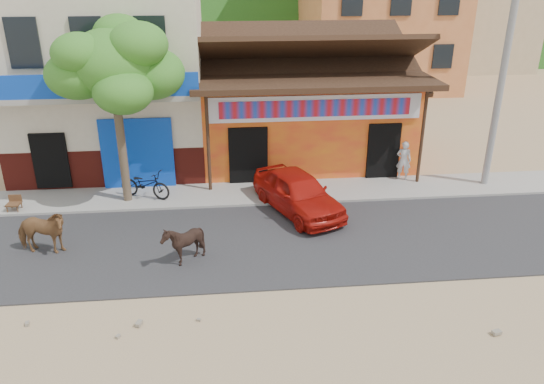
{
  "coord_description": "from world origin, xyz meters",
  "views": [
    {
      "loc": [
        -1.34,
        -11.11,
        7.54
      ],
      "look_at": [
        0.07,
        3.0,
        1.4
      ],
      "focal_mm": 35.0,
      "sensor_mm": 36.0,
      "label": 1
    }
  ],
  "objects": [
    {
      "name": "red_car",
      "position": [
        1.06,
        4.47,
        0.71
      ],
      "size": [
        3.01,
        4.26,
        1.35
      ],
      "primitive_type": "imported",
      "rotation": [
        0.0,
        0.0,
        0.4
      ],
      "color": "#AC140C",
      "rests_on": "road"
    },
    {
      "name": "sidewalk",
      "position": [
        0.0,
        6.0,
        0.06
      ],
      "size": [
        60.0,
        2.0,
        0.12
      ],
      "primitive_type": "cube",
      "color": "gray",
      "rests_on": "ground"
    },
    {
      "name": "scooter",
      "position": [
        -4.0,
        5.92,
        0.6
      ],
      "size": [
        1.95,
        1.33,
        0.97
      ],
      "primitive_type": "imported",
      "rotation": [
        0.0,
        0.0,
        1.16
      ],
      "color": "black",
      "rests_on": "sidewalk"
    },
    {
      "name": "cafe_chair_right",
      "position": [
        -8.15,
        5.3,
        0.56
      ],
      "size": [
        0.44,
        0.44,
        0.88
      ],
      "primitive_type": null,
      "rotation": [
        0.0,
        0.0,
        -0.06
      ],
      "color": "#532D1B",
      "rests_on": "sidewalk"
    },
    {
      "name": "dance_club",
      "position": [
        2.0,
        10.0,
        1.8
      ],
      "size": [
        8.0,
        6.0,
        3.6
      ],
      "primitive_type": "cube",
      "color": "orange",
      "rests_on": "ground"
    },
    {
      "name": "ground",
      "position": [
        0.0,
        0.0,
        0.0
      ],
      "size": [
        120.0,
        120.0,
        0.0
      ],
      "primitive_type": "plane",
      "color": "#9E825B",
      "rests_on": "ground"
    },
    {
      "name": "cow_dark",
      "position": [
        -2.47,
        1.56,
        0.63
      ],
      "size": [
        1.14,
        1.03,
        1.18
      ],
      "primitive_type": "imported",
      "rotation": [
        0.0,
        0.0,
        -1.64
      ],
      "color": "black",
      "rests_on": "road"
    },
    {
      "name": "tree",
      "position": [
        -4.6,
        5.8,
        3.12
      ],
      "size": [
        3.0,
        3.0,
        6.0
      ],
      "primitive_type": null,
      "color": "#2D721E",
      "rests_on": "sidewalk"
    },
    {
      "name": "road",
      "position": [
        0.0,
        2.5,
        0.02
      ],
      "size": [
        60.0,
        5.0,
        0.04
      ],
      "primitive_type": "cube",
      "color": "#28282B",
      "rests_on": "ground"
    },
    {
      "name": "pedestrian",
      "position": [
        5.32,
        6.7,
        0.86
      ],
      "size": [
        0.62,
        0.5,
        1.47
      ],
      "primitive_type": "imported",
      "rotation": [
        0.0,
        0.0,
        2.84
      ],
      "color": "silver",
      "rests_on": "sidewalk"
    },
    {
      "name": "utility_pole",
      "position": [
        8.2,
        6.0,
        4.12
      ],
      "size": [
        0.24,
        0.24,
        8.0
      ],
      "primitive_type": "cylinder",
      "color": "gray",
      "rests_on": "sidewalk"
    },
    {
      "name": "cow_tan",
      "position": [
        -6.41,
        2.47,
        0.7
      ],
      "size": [
        1.66,
        0.97,
        1.32
      ],
      "primitive_type": "imported",
      "rotation": [
        0.0,
        0.0,
        1.4
      ],
      "color": "brown",
      "rests_on": "road"
    },
    {
      "name": "cafe_building",
      "position": [
        -5.5,
        10.0,
        3.5
      ],
      "size": [
        7.0,
        6.0,
        7.0
      ],
      "primitive_type": "cube",
      "color": "beige",
      "rests_on": "ground"
    }
  ]
}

